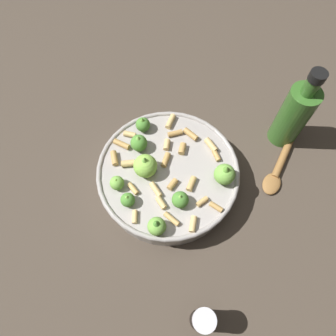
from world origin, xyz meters
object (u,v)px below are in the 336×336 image
object	(u,v)px
cooking_pan	(168,175)
wooden_spoon	(283,158)
pepper_shaker	(202,320)
olive_oil_bottle	(294,115)

from	to	relation	value
cooking_pan	wooden_spoon	bearing A→B (deg)	160.61
cooking_pan	pepper_shaker	distance (m)	0.27
olive_oil_bottle	wooden_spoon	size ratio (longest dim) A/B	0.99
pepper_shaker	wooden_spoon	bearing A→B (deg)	-153.40
cooking_pan	pepper_shaker	bearing A→B (deg)	70.34
olive_oil_bottle	wooden_spoon	world-z (taller)	olive_oil_bottle
pepper_shaker	wooden_spoon	xyz separation A→B (m)	(-0.33, -0.17, -0.03)
pepper_shaker	cooking_pan	bearing A→B (deg)	-109.66
pepper_shaker	wooden_spoon	size ratio (longest dim) A/B	0.41
pepper_shaker	olive_oil_bottle	bearing A→B (deg)	-150.03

